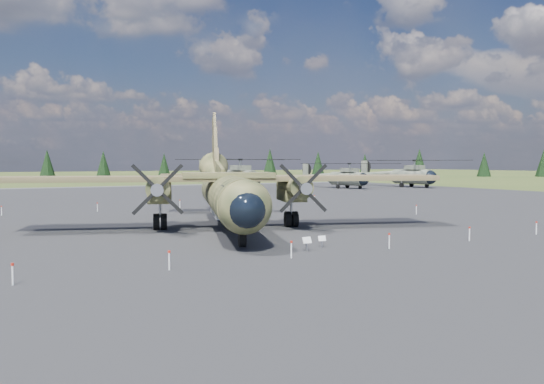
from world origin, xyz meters
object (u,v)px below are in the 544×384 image
transport_plane (226,188)px  helicopter_far (412,168)px  helicopter_near (239,168)px  helicopter_mid (347,170)px

transport_plane → helicopter_far: size_ratio=1.16×
helicopter_near → helicopter_far: size_ratio=1.01×
helicopter_near → helicopter_mid: bearing=-11.7°
helicopter_near → helicopter_far: (33.67, -2.92, -0.05)m
helicopter_near → helicopter_far: helicopter_near is taller
transport_plane → helicopter_near: bearing=82.6°
helicopter_mid → transport_plane: bearing=-147.4°
helicopter_near → helicopter_far: 33.80m
transport_plane → helicopter_far: 66.92m
transport_plane → helicopter_far: (53.78, 39.82, 0.83)m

